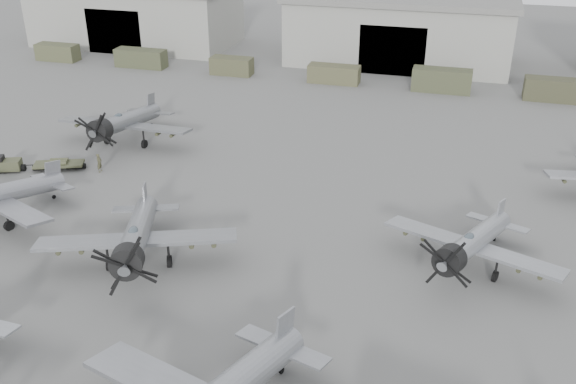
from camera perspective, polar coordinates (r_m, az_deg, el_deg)
name	(u,v)px	position (r m, az deg, el deg)	size (l,w,h in m)	color
ground	(242,373)	(33.52, -4.08, -15.78)	(220.00, 220.00, 0.00)	#62625F
hangar_left	(136,12)	(98.89, -13.32, 15.27)	(29.00, 14.80, 8.70)	gray
hangar_center	(400,28)	(87.49, 9.90, 14.17)	(29.00, 14.80, 8.70)	gray
support_truck_0	(58,52)	(92.66, -19.80, 11.62)	(5.64, 2.20, 2.17)	#484B31
support_truck_1	(141,58)	(86.25, -12.94, 11.52)	(6.59, 2.20, 2.31)	#40442C
support_truck_2	(232,66)	(81.21, -5.03, 11.10)	(5.17, 2.20, 2.14)	#45462D
support_truck_3	(334,74)	(77.71, 4.11, 10.42)	(6.11, 2.20, 2.11)	#4B4B31
support_truck_4	(442,80)	(76.21, 13.50, 9.64)	(6.64, 2.20, 2.63)	#3F432C
support_truck_5	(555,90)	(76.81, 22.64, 8.39)	(6.53, 2.20, 2.46)	#3A3B26
aircraft_mid_1	(136,238)	(40.85, -13.37, -3.98)	(12.38, 11.18, 5.01)	gray
aircraft_mid_2	(471,244)	(41.07, 15.95, -4.47)	(11.30, 10.20, 4.56)	#999CA1
aircraft_far_0	(123,123)	(60.13, -14.50, 5.99)	(12.46, 11.21, 5.02)	gray
tug_trailer	(28,165)	(58.19, -22.11, 2.27)	(7.03, 3.79, 1.42)	#42462D
ground_crew	(99,163)	(55.85, -16.43, 2.50)	(0.59, 0.39, 1.61)	#47462E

